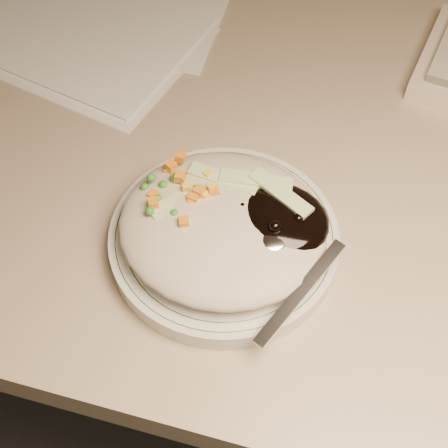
# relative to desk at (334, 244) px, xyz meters

# --- Properties ---
(desk) EXTENTS (1.40, 0.70, 0.74)m
(desk) POSITION_rel_desk_xyz_m (0.00, 0.00, 0.00)
(desk) COLOR tan
(desk) RESTS_ON ground
(plate) EXTENTS (0.22, 0.22, 0.02)m
(plate) POSITION_rel_desk_xyz_m (-0.11, -0.17, 0.21)
(plate) COLOR silver
(plate) RESTS_ON desk
(plate_rim) EXTENTS (0.21, 0.21, 0.00)m
(plate_rim) POSITION_rel_desk_xyz_m (-0.11, -0.17, 0.22)
(plate_rim) COLOR #144723
(plate_rim) RESTS_ON plate
(meal) EXTENTS (0.21, 0.19, 0.05)m
(meal) POSITION_rel_desk_xyz_m (-0.10, -0.17, 0.24)
(meal) COLOR #AEA78D
(meal) RESTS_ON plate
(papers) EXTENTS (0.44, 0.32, 0.00)m
(papers) POSITION_rel_desk_xyz_m (-0.39, 0.12, 0.20)
(papers) COLOR white
(papers) RESTS_ON desk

